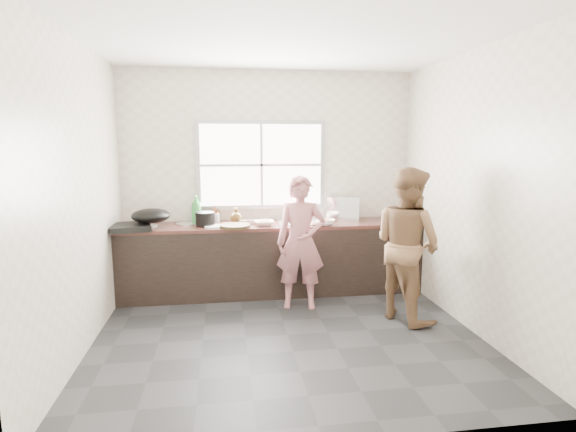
{
  "coord_description": "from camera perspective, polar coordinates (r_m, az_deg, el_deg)",
  "views": [
    {
      "loc": [
        -0.58,
        -4.02,
        1.81
      ],
      "look_at": [
        0.1,
        0.65,
        1.05
      ],
      "focal_mm": 28.0,
      "sensor_mm": 36.0,
      "label": 1
    }
  ],
  "objects": [
    {
      "name": "floor",
      "position": [
        4.45,
        -0.07,
        -14.91
      ],
      "size": [
        3.6,
        3.2,
        0.01
      ],
      "primitive_type": "cube",
      "color": "#252527",
      "rests_on": "ground"
    },
    {
      "name": "ceiling",
      "position": [
        4.16,
        -0.08,
        21.55
      ],
      "size": [
        3.6,
        3.2,
        0.01
      ],
      "primitive_type": "cube",
      "color": "silver",
      "rests_on": "wall_back"
    },
    {
      "name": "wall_back",
      "position": [
        5.68,
        -2.39,
        4.49
      ],
      "size": [
        3.6,
        0.01,
        2.7
      ],
      "primitive_type": "cube",
      "color": "beige",
      "rests_on": "ground"
    },
    {
      "name": "wall_left",
      "position": [
        4.23,
        -25.06,
        2.03
      ],
      "size": [
        0.01,
        3.2,
        2.7
      ],
      "primitive_type": "cube",
      "color": "silver",
      "rests_on": "ground"
    },
    {
      "name": "wall_right",
      "position": [
        4.7,
        22.29,
        2.84
      ],
      "size": [
        0.01,
        3.2,
        2.7
      ],
      "primitive_type": "cube",
      "color": "beige",
      "rests_on": "ground"
    },
    {
      "name": "wall_front",
      "position": [
        2.53,
        5.11,
        -1.39
      ],
      "size": [
        3.6,
        0.01,
        2.7
      ],
      "primitive_type": "cube",
      "color": "silver",
      "rests_on": "ground"
    },
    {
      "name": "cabinet",
      "position": [
        5.53,
        -1.99,
        -5.54
      ],
      "size": [
        3.6,
        0.62,
        0.82
      ],
      "primitive_type": "cube",
      "color": "black",
      "rests_on": "floor"
    },
    {
      "name": "countertop",
      "position": [
        5.43,
        -2.01,
        -1.15
      ],
      "size": [
        3.6,
        0.64,
        0.04
      ],
      "primitive_type": "cube",
      "color": "#3D1E19",
      "rests_on": "cabinet"
    },
    {
      "name": "sink",
      "position": [
        5.48,
        1.63,
        -0.8
      ],
      "size": [
        0.55,
        0.45,
        0.02
      ],
      "primitive_type": "cube",
      "color": "silver",
      "rests_on": "countertop"
    },
    {
      "name": "faucet",
      "position": [
        5.65,
        1.28,
        1.0
      ],
      "size": [
        0.02,
        0.02,
        0.3
      ],
      "primitive_type": "cylinder",
      "color": "silver",
      "rests_on": "countertop"
    },
    {
      "name": "window_frame",
      "position": [
        5.64,
        -3.41,
        6.49
      ],
      "size": [
        1.6,
        0.05,
        1.1
      ],
      "primitive_type": "cube",
      "color": "#9EA0A5",
      "rests_on": "wall_back"
    },
    {
      "name": "window_glazing",
      "position": [
        5.62,
        -3.39,
        6.47
      ],
      "size": [
        1.5,
        0.01,
        1.0
      ],
      "primitive_type": "cube",
      "color": "white",
      "rests_on": "window_frame"
    },
    {
      "name": "woman",
      "position": [
        4.96,
        1.63,
        -3.92
      ],
      "size": [
        0.55,
        0.42,
        1.38
      ],
      "primitive_type": "imported",
      "rotation": [
        0.0,
        0.0,
        -0.18
      ],
      "color": "#B46C71",
      "rests_on": "floor"
    },
    {
      "name": "person_side",
      "position": [
        4.78,
        14.89,
        -3.46
      ],
      "size": [
        0.86,
        0.94,
        1.58
      ],
      "primitive_type": "imported",
      "rotation": [
        0.0,
        0.0,
        1.98
      ],
      "color": "brown",
      "rests_on": "floor"
    },
    {
      "name": "cutting_board",
      "position": [
        5.19,
        -6.76,
        -1.27
      ],
      "size": [
        0.38,
        0.38,
        0.04
      ],
      "primitive_type": "cylinder",
      "rotation": [
        0.0,
        0.0,
        0.09
      ],
      "color": "#342614",
      "rests_on": "countertop"
    },
    {
      "name": "cleaver",
      "position": [
        5.41,
        -5.18,
        -0.55
      ],
      "size": [
        0.2,
        0.1,
        0.01
      ],
      "primitive_type": "cube",
      "rotation": [
        0.0,
        0.0,
        0.0
      ],
      "color": "silver",
      "rests_on": "cutting_board"
    },
    {
      "name": "bowl_mince",
      "position": [
        5.3,
        -3.03,
        -0.88
      ],
      "size": [
        0.24,
        0.24,
        0.06
      ],
      "primitive_type": "imported",
      "rotation": [
        0.0,
        0.0,
        0.05
      ],
      "color": "white",
      "rests_on": "countertop"
    },
    {
      "name": "bowl_crabs",
      "position": [
        5.32,
        4.82,
        -0.86
      ],
      "size": [
        0.18,
        0.18,
        0.06
      ],
      "primitive_type": "imported",
      "rotation": [
        0.0,
        0.0,
        0.01
      ],
      "color": "white",
      "rests_on": "countertop"
    },
    {
      "name": "bowl_held",
      "position": [
        5.3,
        3.88,
        -0.83
      ],
      "size": [
        0.26,
        0.26,
        0.07
      ],
      "primitive_type": "imported",
      "rotation": [
        0.0,
        0.0,
        -0.27
      ],
      "color": "silver",
      "rests_on": "countertop"
    },
    {
      "name": "black_pot",
      "position": [
        5.34,
        -10.48,
        -0.38
      ],
      "size": [
        0.28,
        0.28,
        0.16
      ],
      "primitive_type": "cylinder",
      "rotation": [
        0.0,
        0.0,
        -0.29
      ],
      "color": "black",
      "rests_on": "countertop"
    },
    {
      "name": "plate_food",
      "position": [
        5.24,
        -9.29,
        -1.31
      ],
      "size": [
        0.31,
        0.31,
        0.02
      ],
      "primitive_type": "cylinder",
      "rotation": [
        0.0,
        0.0,
        0.38
      ],
      "color": "silver",
      "rests_on": "countertop"
    },
    {
      "name": "bottle_green",
      "position": [
        5.61,
        -11.55,
        0.94
      ],
      "size": [
        0.15,
        0.15,
        0.34
      ],
      "primitive_type": "imported",
      "rotation": [
        0.0,
        0.0,
        -0.15
      ],
      "color": "#2D8B3A",
      "rests_on": "countertop"
    },
    {
      "name": "bottle_brown_tall",
      "position": [
        5.61,
        -9.3,
        0.25
      ],
      "size": [
        0.11,
        0.11,
        0.19
      ],
      "primitive_type": "imported",
      "rotation": [
        0.0,
        0.0,
        -0.31
      ],
      "color": "#4D2613",
      "rests_on": "countertop"
    },
    {
      "name": "bottle_brown_short",
      "position": [
        5.48,
        -6.61,
        -0.02
      ],
      "size": [
        0.15,
        0.15,
        0.17
      ],
      "primitive_type": "imported",
      "rotation": [
        0.0,
        0.0,
        -0.17
      ],
      "color": "#4B3212",
      "rests_on": "countertop"
    },
    {
      "name": "glass_jar",
      "position": [
        5.56,
        -9.1,
        -0.23
      ],
      "size": [
        0.08,
        0.08,
        0.11
      ],
      "primitive_type": "cylinder",
      "rotation": [
        0.0,
        0.0,
        0.02
      ],
      "color": "silver",
      "rests_on": "countertop"
    },
    {
      "name": "burner",
      "position": [
        5.3,
        -19.45,
        -1.35
      ],
      "size": [
        0.52,
        0.52,
        0.06
      ],
      "primitive_type": "cube",
      "rotation": [
        0.0,
        0.0,
        0.23
      ],
      "color": "black",
      "rests_on": "countertop"
    },
    {
      "name": "wok",
      "position": [
        5.34,
        -17.02,
        0.03
      ],
      "size": [
        0.5,
        0.5,
        0.16
      ],
      "primitive_type": "ellipsoid",
      "rotation": [
        0.0,
        0.0,
        -0.17
      ],
      "color": "black",
      "rests_on": "burner"
    },
    {
      "name": "dish_rack",
      "position": [
        5.69,
        7.09,
        0.98
      ],
      "size": [
        0.47,
        0.4,
        0.3
      ],
      "primitive_type": "cube",
      "rotation": [
        0.0,
        0.0,
        -0.35
      ],
      "color": "silver",
      "rests_on": "countertop"
    },
    {
      "name": "pot_lid_left",
      "position": [
        5.47,
        -17.34,
        -1.21
      ],
      "size": [
        0.26,
        0.26,
        0.01
      ],
      "primitive_type": "cylinder",
      "rotation": [
        0.0,
        0.0,
        -0.14
      ],
      "color": "silver",
      "rests_on": "countertop"
    },
    {
      "name": "pot_lid_right",
      "position": [
        5.5,
        -12.75,
        -0.96
      ],
      "size": [
        0.31,
        0.31,
        0.01
      ],
      "primitive_type": "cylinder",
      "rotation": [
        0.0,
        0.0,
        -0.22
      ],
      "color": "silver",
      "rests_on": "countertop"
    }
  ]
}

